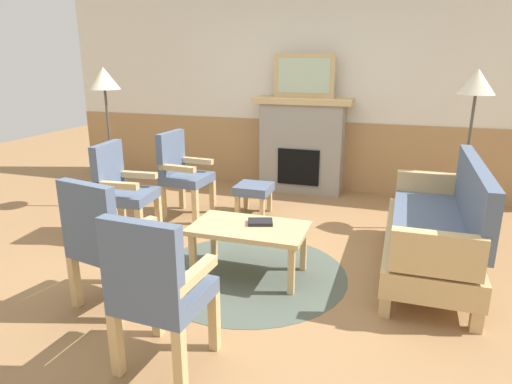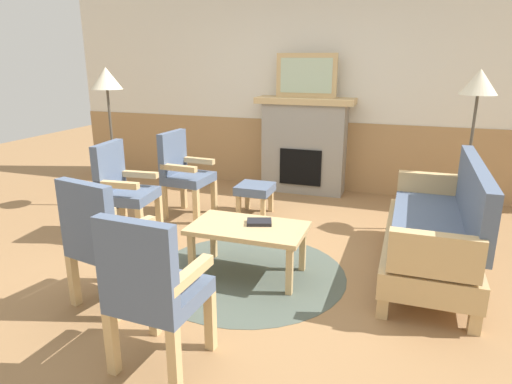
% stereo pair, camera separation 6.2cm
% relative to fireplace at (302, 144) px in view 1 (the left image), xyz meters
% --- Properties ---
extents(ground_plane, '(14.00, 14.00, 0.00)m').
position_rel_fireplace_xyz_m(ground_plane, '(0.00, -2.35, -0.65)').
color(ground_plane, '#997047').
extents(wall_back, '(7.20, 0.14, 2.70)m').
position_rel_fireplace_xyz_m(wall_back, '(0.00, 0.25, 0.66)').
color(wall_back, silver).
rests_on(wall_back, ground_plane).
extents(fireplace, '(1.30, 0.44, 1.28)m').
position_rel_fireplace_xyz_m(fireplace, '(0.00, 0.00, 0.00)').
color(fireplace, gray).
rests_on(fireplace, ground_plane).
extents(framed_picture, '(0.80, 0.04, 0.56)m').
position_rel_fireplace_xyz_m(framed_picture, '(0.00, 0.00, 0.91)').
color(framed_picture, tan).
rests_on(framed_picture, fireplace).
extents(couch, '(0.70, 1.80, 0.98)m').
position_rel_fireplace_xyz_m(couch, '(1.62, -2.07, -0.26)').
color(couch, tan).
rests_on(couch, ground_plane).
extents(coffee_table, '(0.96, 0.56, 0.44)m').
position_rel_fireplace_xyz_m(coffee_table, '(0.14, -2.60, -0.27)').
color(coffee_table, tan).
rests_on(coffee_table, ground_plane).
extents(round_rug, '(1.67, 1.67, 0.01)m').
position_rel_fireplace_xyz_m(round_rug, '(0.14, -2.60, -0.65)').
color(round_rug, '#4C564C').
rests_on(round_rug, ground_plane).
extents(book_on_table, '(0.24, 0.21, 0.03)m').
position_rel_fireplace_xyz_m(book_on_table, '(0.21, -2.52, -0.20)').
color(book_on_table, black).
rests_on(book_on_table, coffee_table).
extents(footstool, '(0.40, 0.40, 0.36)m').
position_rel_fireplace_xyz_m(footstool, '(-0.32, -1.12, -0.37)').
color(footstool, tan).
rests_on(footstool, ground_plane).
extents(armchair_near_fireplace, '(0.52, 0.52, 0.98)m').
position_rel_fireplace_xyz_m(armchair_near_fireplace, '(-1.35, -2.22, -0.11)').
color(armchair_near_fireplace, tan).
rests_on(armchair_near_fireplace, ground_plane).
extents(armchair_by_window_left, '(0.51, 0.51, 0.98)m').
position_rel_fireplace_xyz_m(armchair_by_window_left, '(-1.09, -1.42, -0.11)').
color(armchair_by_window_left, tan).
rests_on(armchair_by_window_left, ground_plane).
extents(armchair_front_left, '(0.56, 0.56, 0.98)m').
position_rel_fireplace_xyz_m(armchair_front_left, '(-0.69, -3.39, -0.11)').
color(armchair_front_left, tan).
rests_on(armchair_front_left, ground_plane).
extents(armchair_front_center, '(0.50, 0.50, 0.98)m').
position_rel_fireplace_xyz_m(armchair_front_center, '(0.04, -3.91, -0.11)').
color(armchair_front_center, tan).
rests_on(armchair_front_center, ground_plane).
extents(floor_lamp_by_couch, '(0.36, 0.36, 1.68)m').
position_rel_fireplace_xyz_m(floor_lamp_by_couch, '(1.94, -0.88, 0.80)').
color(floor_lamp_by_couch, '#332D28').
rests_on(floor_lamp_by_couch, ground_plane).
extents(floor_lamp_by_chairs, '(0.36, 0.36, 1.68)m').
position_rel_fireplace_xyz_m(floor_lamp_by_chairs, '(-2.04, -1.39, 0.80)').
color(floor_lamp_by_chairs, '#332D28').
rests_on(floor_lamp_by_chairs, ground_plane).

